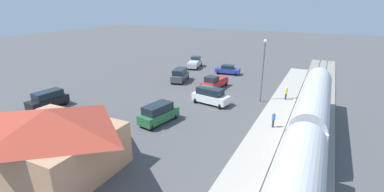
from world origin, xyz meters
The scene contains 15 objects.
ground_plane centered at (0.00, 0.00, 0.00)m, with size 200.00×200.00×0.00m, color #4C4C4F.
railway_track centered at (-14.00, 0.00, 0.09)m, with size 4.80×70.00×0.30m.
platform centered at (-10.00, 0.00, 0.15)m, with size 3.20×46.00×0.30m.
passenger_train centered at (-14.00, 15.06, 2.86)m, with size 2.93×35.49×4.98m.
station_building centered at (4.00, 22.00, 2.73)m, with size 10.40×8.30×5.26m.
pedestrian_on_platform centered at (-10.26, -2.95, 1.28)m, with size 0.36×0.36×1.71m.
pedestrian_waiting_far centered at (-10.41, 6.80, 1.28)m, with size 0.36×0.36×1.71m.
suv_charcoal centered at (7.52, -5.44, 1.15)m, with size 3.01×5.21×2.22m.
suv_black centered at (16.68, 12.97, 1.15)m, with size 2.44×5.07×2.22m.
suv_white centered at (-1.43, 2.45, 1.15)m, with size 5.16×3.01×2.22m.
sedan_blue centered at (1.91, -13.89, 0.88)m, with size 4.67×2.64×1.74m.
suv_green centered at (1.47, 10.62, 1.15)m, with size 2.81×5.17×2.22m.
pickup_silver centered at (9.83, -16.07, 1.03)m, with size 3.08×5.70×2.14m.
pickup_red centered at (0.71, -4.25, 1.03)m, with size 2.70×5.62×2.14m.
light_pole_near_platform centered at (-7.20, -1.42, 5.24)m, with size 0.44×0.44×8.43m.
Camera 1 is at (-14.52, 34.50, 12.92)m, focal length 25.79 mm.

